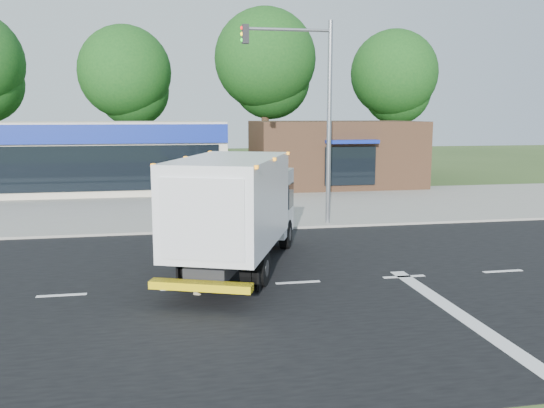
{
  "coord_description": "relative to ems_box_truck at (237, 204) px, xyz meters",
  "views": [
    {
      "loc": [
        -3.39,
        -14.42,
        4.46
      ],
      "look_at": [
        -0.18,
        2.82,
        1.7
      ],
      "focal_mm": 38.0,
      "sensor_mm": 36.0,
      "label": 1
    }
  ],
  "objects": [
    {
      "name": "background_trees",
      "position": [
        0.55,
        26.47,
        5.47
      ],
      "size": [
        36.77,
        7.39,
        12.1
      ],
      "color": "#332114",
      "rests_on": "ground"
    },
    {
      "name": "lane_markings",
      "position": [
        2.75,
        -3.04,
        -1.89
      ],
      "size": [
        55.2,
        7.0,
        0.01
      ],
      "color": "silver",
      "rests_on": "road_asphalt"
    },
    {
      "name": "retail_strip_mall",
      "position": [
        -7.6,
        18.24,
        0.1
      ],
      "size": [
        18.0,
        6.2,
        4.0
      ],
      "color": "beige",
      "rests_on": "ground"
    },
    {
      "name": "ground",
      "position": [
        1.4,
        -1.69,
        -1.91
      ],
      "size": [
        120.0,
        120.0,
        0.0
      ],
      "primitive_type": "plane",
      "color": "#385123",
      "rests_on": "ground"
    },
    {
      "name": "traffic_signal_pole",
      "position": [
        3.75,
        5.91,
        3.01
      ],
      "size": [
        3.51,
        0.25,
        8.0
      ],
      "color": "gray",
      "rests_on": "ground"
    },
    {
      "name": "parking_apron",
      "position": [
        1.4,
        12.31,
        -1.9
      ],
      "size": [
        60.0,
        9.0,
        0.02
      ],
      "primitive_type": "cube",
      "color": "gray",
      "rests_on": "ground"
    },
    {
      "name": "ems_box_truck",
      "position": [
        0.0,
        0.0,
        0.0
      ],
      "size": [
        4.81,
        7.8,
        3.31
      ],
      "rotation": [
        0.0,
        0.0,
        1.2
      ],
      "color": "black",
      "rests_on": "ground"
    },
    {
      "name": "brown_storefront",
      "position": [
        8.4,
        18.29,
        0.09
      ],
      "size": [
        10.0,
        6.7,
        4.0
      ],
      "color": "#382316",
      "rests_on": "ground"
    },
    {
      "name": "road_asphalt",
      "position": [
        1.4,
        -1.69,
        -1.9
      ],
      "size": [
        60.0,
        14.0,
        0.02
      ],
      "primitive_type": "cube",
      "color": "black",
      "rests_on": "ground"
    },
    {
      "name": "sidewalk",
      "position": [
        1.4,
        6.51,
        -1.85
      ],
      "size": [
        60.0,
        2.4,
        0.12
      ],
      "primitive_type": "cube",
      "color": "gray",
      "rests_on": "ground"
    },
    {
      "name": "emergency_worker",
      "position": [
        -1.23,
        -2.08,
        -0.93
      ],
      "size": [
        0.71,
        0.82,
        2.0
      ],
      "rotation": [
        0.0,
        0.0,
        1.1
      ],
      "color": "tan",
      "rests_on": "ground"
    }
  ]
}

